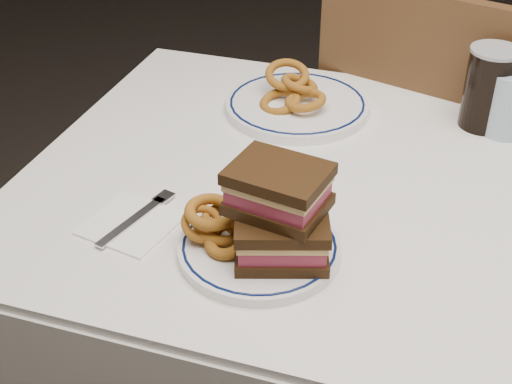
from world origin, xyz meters
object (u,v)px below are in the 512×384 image
(main_plate, at_px, (259,247))
(far_plate, at_px, (297,105))
(reuben_sandwich, at_px, (280,213))
(chair_far, at_px, (422,156))
(beer_mug, at_px, (491,88))

(main_plate, relative_size, far_plate, 0.85)
(main_plate, distance_m, reuben_sandwich, 0.08)
(reuben_sandwich, xyz_separation_m, far_plate, (-0.10, 0.46, -0.07))
(reuben_sandwich, bearing_deg, main_plate, 167.54)
(chair_far, relative_size, far_plate, 3.39)
(beer_mug, height_order, far_plate, beer_mug)
(chair_far, xyz_separation_m, far_plate, (-0.24, -0.29, 0.24))
(chair_far, relative_size, main_plate, 4.00)
(main_plate, bearing_deg, beer_mug, 59.73)
(main_plate, bearing_deg, chair_far, 76.67)
(main_plate, height_order, reuben_sandwich, reuben_sandwich)
(beer_mug, xyz_separation_m, far_plate, (-0.36, -0.05, -0.07))
(reuben_sandwich, bearing_deg, beer_mug, 62.88)
(main_plate, relative_size, reuben_sandwich, 1.48)
(main_plate, distance_m, beer_mug, 0.58)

